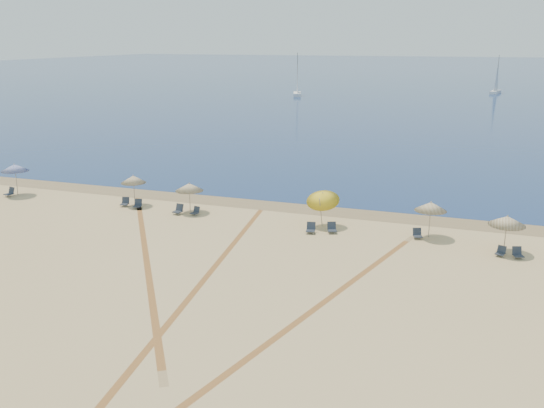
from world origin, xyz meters
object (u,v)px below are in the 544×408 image
at_px(umbrella_5, 507,221).
at_px(chair_3, 178,210).
at_px(chair_1, 125,202).
at_px(sailboat_0, 497,82).
at_px(chair_6, 332,228).
at_px(sailboat_1, 297,83).
at_px(chair_0, 10,192).
at_px(chair_5, 311,228).
at_px(chair_2, 138,204).
at_px(chair_9, 518,253).
at_px(umbrella_4, 431,206).
at_px(chair_8, 501,252).
at_px(umbrella_1, 133,179).
at_px(chair_7, 417,234).
at_px(umbrella_3, 323,197).
at_px(chair_4, 196,211).
at_px(umbrella_2, 189,187).
at_px(umbrella_0, 15,168).

relative_size(umbrella_5, chair_3, 3.00).
height_order(chair_1, sailboat_0, sailboat_0).
relative_size(chair_6, sailboat_0, 0.10).
height_order(sailboat_0, sailboat_1, sailboat_1).
xyz_separation_m(chair_0, chair_5, (25.16, -1.12, -0.01)).
bearing_deg(chair_2, chair_6, -15.23).
xyz_separation_m(chair_0, chair_9, (37.58, -1.65, -0.03)).
height_order(umbrella_4, chair_8, umbrella_4).
height_order(umbrella_1, chair_5, umbrella_1).
height_order(chair_1, chair_7, chair_1).
bearing_deg(umbrella_3, chair_8, -10.56).
xyz_separation_m(chair_0, chair_3, (15.05, -0.06, -0.00)).
xyz_separation_m(chair_2, chair_4, (4.83, -0.19, -0.03)).
bearing_deg(umbrella_2, umbrella_3, -0.92).
xyz_separation_m(umbrella_2, chair_3, (-0.60, -0.67, -1.57)).
height_order(chair_2, chair_9, chair_2).
relative_size(chair_4, chair_8, 0.99).
bearing_deg(chair_8, chair_2, -163.33).
bearing_deg(sailboat_0, umbrella_3, -83.54).
height_order(umbrella_5, chair_0, umbrella_5).
relative_size(umbrella_2, sailboat_1, 0.24).
distance_m(umbrella_2, umbrella_5, 21.29).
bearing_deg(chair_8, umbrella_2, -165.09).
height_order(umbrella_5, chair_1, umbrella_5).
xyz_separation_m(chair_1, sailboat_1, (-12.27, 88.90, 2.50)).
bearing_deg(chair_9, chair_7, 145.65).
bearing_deg(umbrella_3, chair_6, -49.38).
bearing_deg(chair_0, chair_5, 10.27).
height_order(umbrella_1, umbrella_5, umbrella_1).
relative_size(chair_0, chair_2, 1.06).
bearing_deg(chair_3, umbrella_0, -173.70).
bearing_deg(umbrella_1, umbrella_3, -1.79).
relative_size(umbrella_3, chair_8, 3.87).
relative_size(chair_0, chair_7, 1.06).
height_order(umbrella_2, chair_1, umbrella_2).
distance_m(umbrella_1, umbrella_4, 21.62).
bearing_deg(umbrella_5, chair_5, -179.19).
distance_m(chair_3, chair_8, 21.70).
height_order(chair_7, sailboat_0, sailboat_0).
bearing_deg(chair_7, chair_0, 160.20).
relative_size(chair_6, sailboat_1, 0.09).
height_order(umbrella_1, chair_1, umbrella_1).
bearing_deg(umbrella_1, chair_3, -13.02).
relative_size(umbrella_0, chair_3, 3.38).
bearing_deg(chair_7, umbrella_0, 159.33).
relative_size(chair_3, chair_5, 1.04).
relative_size(umbrella_0, sailboat_0, 0.30).
height_order(umbrella_1, sailboat_1, sailboat_1).
bearing_deg(chair_2, umbrella_2, -7.11).
height_order(chair_3, chair_4, chair_3).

